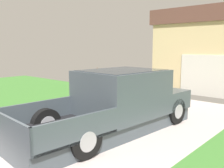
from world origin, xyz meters
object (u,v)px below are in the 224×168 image
Objects in this scene: pickup_truck at (120,103)px; wheeled_trash_bin at (127,81)px; person_with_hat at (98,90)px; handbag at (95,115)px.

wheeled_trash_bin is (-3.62, 4.89, -0.22)m from pickup_truck.
pickup_truck is 1.52m from person_with_hat.
person_with_hat is 1.61× the size of wheeled_trash_bin.
person_with_hat reaches higher than handbag.
person_with_hat reaches higher than wheeled_trash_bin.
wheeled_trash_bin is at bearing 116.50° from handbag.
pickup_truck is at bearing -13.49° from handbag.
handbag is 5.13m from wheeled_trash_bin.
person_with_hat is at bearing -63.23° from wheeled_trash_bin.
wheeled_trash_bin is (-2.20, 4.36, -0.36)m from person_with_hat.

